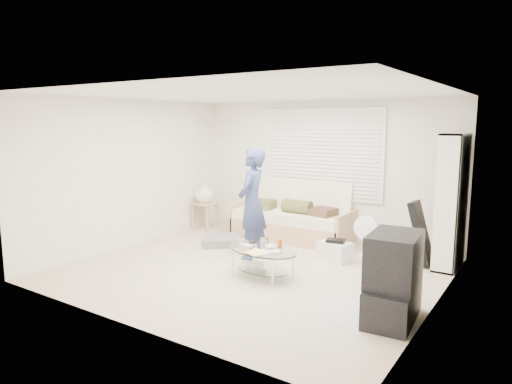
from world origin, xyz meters
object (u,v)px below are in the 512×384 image
Objects in this scene: futon_sofa at (292,220)px; bookshelf at (451,201)px; coffee_table at (263,254)px; tv_unit at (393,278)px.

futon_sofa is 2.79m from bookshelf.
futon_sofa reaches higher than coffee_table.
tv_unit is at bearing -11.52° from coffee_table.
tv_unit reaches higher than coffee_table.
futon_sofa is at bearing 108.27° from coffee_table.
coffee_table is at bearing 168.48° from tv_unit.
coffee_table is (0.69, -2.08, -0.03)m from futon_sofa.
bookshelf is 2.35m from tv_unit.
bookshelf reaches higher than futon_sofa.
futon_sofa is at bearing 136.38° from tv_unit.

